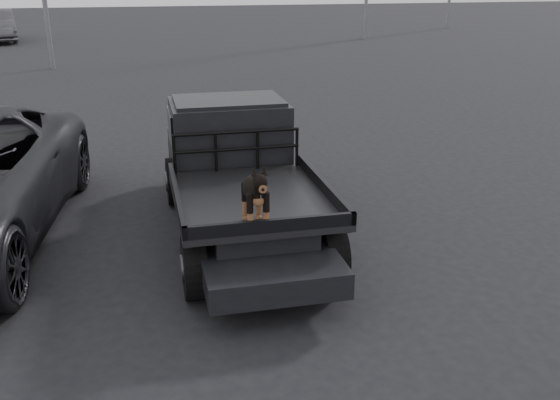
{
  "coord_description": "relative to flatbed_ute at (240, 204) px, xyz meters",
  "views": [
    {
      "loc": [
        -1.14,
        -6.76,
        3.64
      ],
      "look_at": [
        0.28,
        -0.61,
        1.28
      ],
      "focal_mm": 40.0,
      "sensor_mm": 36.0,
      "label": 1
    }
  ],
  "objects": [
    {
      "name": "ground",
      "position": [
        -0.18,
        -1.49,
        -0.46
      ],
      "size": [
        120.0,
        120.0,
        0.0
      ],
      "primitive_type": "plane",
      "color": "black",
      "rests_on": "ground"
    },
    {
      "name": "headache_rack",
      "position": [
        -0.0,
        0.2,
        0.74
      ],
      "size": [
        1.8,
        0.08,
        0.55
      ],
      "primitive_type": null,
      "color": "black",
      "rests_on": "flatbed_ute"
    },
    {
      "name": "ute_cab",
      "position": [
        -0.0,
        0.95,
        0.9
      ],
      "size": [
        1.72,
        1.3,
        0.88
      ],
      "primitive_type": null,
      "color": "black",
      "rests_on": "flatbed_ute"
    },
    {
      "name": "flatbed_ute",
      "position": [
        0.0,
        0.0,
        0.0
      ],
      "size": [
        2.0,
        5.4,
        0.92
      ],
      "primitive_type": null,
      "color": "black",
      "rests_on": "ground"
    },
    {
      "name": "dog",
      "position": [
        -0.14,
        -1.89,
        0.83
      ],
      "size": [
        0.32,
        0.6,
        0.74
      ],
      "primitive_type": null,
      "color": "black",
      "rests_on": "flatbed_ute"
    }
  ]
}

